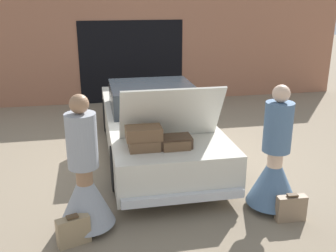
% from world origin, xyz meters
% --- Properties ---
extents(ground_plane, '(40.00, 40.00, 0.00)m').
position_xyz_m(ground_plane, '(0.00, 0.00, 0.00)').
color(ground_plane, '#7F705B').
extents(garage_wall_back, '(12.00, 0.14, 2.80)m').
position_xyz_m(garage_wall_back, '(0.00, 3.87, 1.39)').
color(garage_wall_back, '#9E664C').
rests_on(garage_wall_back, ground_plane).
extents(car, '(1.80, 4.70, 1.63)m').
position_xyz_m(car, '(-0.00, 0.00, 0.57)').
color(car, silver).
rests_on(car, ground_plane).
extents(person_left, '(0.71, 0.71, 1.76)m').
position_xyz_m(person_left, '(-1.26, -2.37, 0.62)').
color(person_left, '#997051').
rests_on(person_left, ground_plane).
extents(person_right, '(0.71, 0.71, 1.76)m').
position_xyz_m(person_right, '(1.26, -2.34, 0.62)').
color(person_right, beige).
rests_on(person_right, ground_plane).
extents(suitcase_beside_left_person, '(0.41, 0.26, 0.38)m').
position_xyz_m(suitcase_beside_left_person, '(-1.43, -2.68, 0.18)').
color(suitcase_beside_left_person, '#9E8460').
rests_on(suitcase_beside_left_person, ground_plane).
extents(suitcase_beside_right_person, '(0.40, 0.14, 0.38)m').
position_xyz_m(suitcase_beside_right_person, '(1.36, -2.70, 0.18)').
color(suitcase_beside_right_person, '#8C7259').
rests_on(suitcase_beside_right_person, ground_plane).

